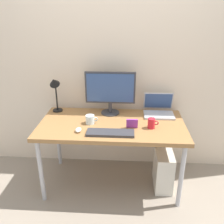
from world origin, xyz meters
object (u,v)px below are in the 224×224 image
(keyboard, at_px, (110,133))
(monitor, at_px, (110,90))
(photo_frame, at_px, (132,123))
(coffee_mug, at_px, (152,123))
(computer_tower, at_px, (163,169))
(laptop, at_px, (159,109))
(glass_cup, at_px, (90,119))
(desk, at_px, (112,128))
(mouse, at_px, (78,130))
(desk_lamp, at_px, (55,87))

(keyboard, bearing_deg, monitor, 93.66)
(monitor, bearing_deg, photo_frame, -55.79)
(coffee_mug, bearing_deg, photo_frame, -176.60)
(photo_frame, xyz_separation_m, computer_tower, (0.35, 0.08, -0.57))
(laptop, distance_m, glass_cup, 0.77)
(desk, distance_m, coffee_mug, 0.41)
(mouse, height_order, photo_frame, photo_frame)
(monitor, relative_size, photo_frame, 4.85)
(desk_lamp, distance_m, keyboard, 0.84)
(coffee_mug, relative_size, computer_tower, 0.25)
(desk, distance_m, keyboard, 0.25)
(desk_lamp, height_order, keyboard, desk_lamp)
(photo_frame, bearing_deg, mouse, -168.01)
(mouse, bearing_deg, laptop, 30.73)
(coffee_mug, distance_m, computer_tower, 0.60)
(desk_lamp, bearing_deg, photo_frame, -22.57)
(desk, distance_m, desk_lamp, 0.76)
(laptop, distance_m, coffee_mug, 0.37)
(monitor, bearing_deg, computer_tower, -24.53)
(desk_lamp, xyz_separation_m, coffee_mug, (1.02, -0.33, -0.24))
(mouse, relative_size, coffee_mug, 0.86)
(desk, relative_size, desk_lamp, 3.53)
(coffee_mug, relative_size, photo_frame, 0.96)
(monitor, xyz_separation_m, photo_frame, (0.24, -0.35, -0.22))
(keyboard, xyz_separation_m, computer_tower, (0.56, 0.22, -0.54))
(keyboard, height_order, mouse, mouse)
(keyboard, bearing_deg, computer_tower, 21.18)
(monitor, height_order, computer_tower, monitor)
(keyboard, bearing_deg, glass_cup, 134.87)
(monitor, bearing_deg, desk, -81.90)
(desk_lamp, bearing_deg, keyboard, -37.61)
(laptop, xyz_separation_m, keyboard, (-0.50, -0.50, -0.04))
(glass_cup, relative_size, photo_frame, 1.13)
(desk_lamp, xyz_separation_m, keyboard, (0.63, -0.48, -0.28))
(monitor, relative_size, mouse, 5.93)
(desk, xyz_separation_m, coffee_mug, (0.39, -0.09, 0.11))
(laptop, relative_size, glass_cup, 2.57)
(laptop, height_order, computer_tower, laptop)
(coffee_mug, bearing_deg, mouse, -170.29)
(desk, relative_size, keyboard, 3.33)
(laptop, relative_size, coffee_mug, 3.04)
(keyboard, height_order, glass_cup, glass_cup)
(monitor, bearing_deg, laptop, 2.26)
(monitor, distance_m, desk_lamp, 0.60)
(coffee_mug, bearing_deg, desk_lamp, 161.81)
(desk, xyz_separation_m, laptop, (0.49, 0.27, 0.12))
(desk, xyz_separation_m, mouse, (-0.30, -0.21, 0.08))
(mouse, bearing_deg, photo_frame, 11.99)
(desk, distance_m, glass_cup, 0.24)
(mouse, distance_m, glass_cup, 0.20)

